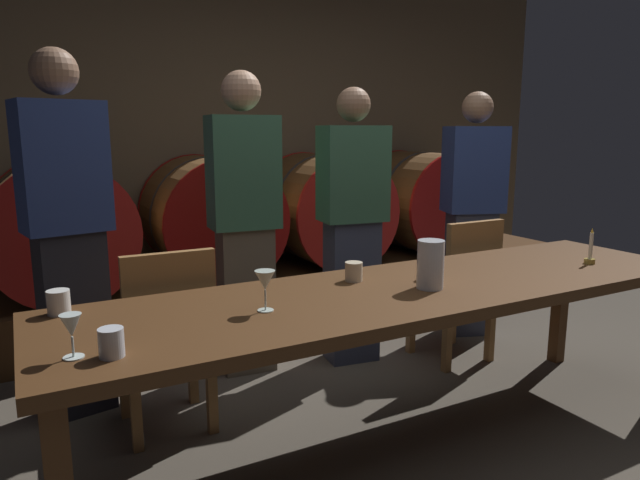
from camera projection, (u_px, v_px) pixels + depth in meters
ground_plane at (454, 436)px, 2.63m from camera, size 7.84×7.84×0.00m
back_wall at (243, 125)px, 4.64m from camera, size 6.03×0.24×2.87m
barrel_shelf at (272, 290)px, 4.40m from camera, size 5.43×0.90×0.35m
wine_barrel_far_left at (60, 228)px, 3.60m from camera, size 0.87×0.81×0.87m
wine_barrel_center_left at (211, 217)px, 4.07m from camera, size 0.87×0.81×0.87m
wine_barrel_center_right at (325, 209)px, 4.50m from camera, size 0.87×0.81×0.87m
wine_barrel_far_right at (423, 202)px, 4.96m from camera, size 0.87×0.81×0.87m
dining_table at (406, 300)px, 2.43m from camera, size 2.96×0.77×0.74m
chair_left at (167, 332)px, 2.58m from camera, size 0.41×0.41×0.88m
chair_right at (460, 284)px, 3.41m from camera, size 0.40×0.40×0.88m
guest_far_left at (68, 233)px, 2.72m from camera, size 0.42×0.31×1.76m
guest_center_left at (244, 221)px, 3.22m from camera, size 0.40×0.27×1.71m
guest_center_right at (352, 226)px, 3.38m from camera, size 0.41×0.29×1.64m
guest_far_right at (472, 214)px, 3.84m from camera, size 0.44×0.36×1.64m
candle_center at (590, 254)px, 2.82m from camera, size 0.05×0.05×0.18m
pitcher at (430, 264)px, 2.37m from camera, size 0.11×0.11×0.21m
wine_glass_left at (71, 327)px, 1.64m from camera, size 0.06×0.06×0.13m
wine_glass_center at (265, 282)px, 2.07m from camera, size 0.08×0.08×0.15m
cup_far_left at (59, 302)px, 2.04m from camera, size 0.08×0.08×0.09m
cup_center_left at (111, 343)px, 1.65m from camera, size 0.07×0.07×0.09m
cup_center_right at (354, 272)px, 2.50m from camera, size 0.08×0.08×0.08m
cup_far_right at (431, 270)px, 2.53m from camera, size 0.08×0.08×0.08m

